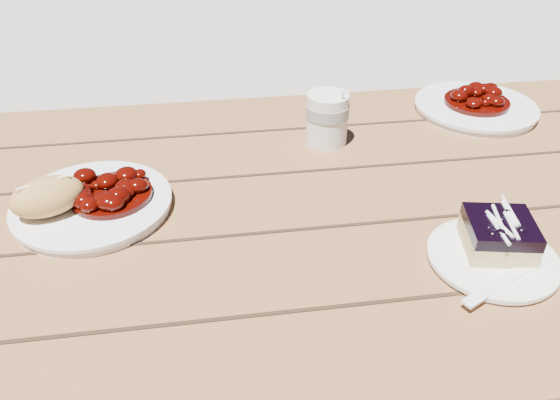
{
  "coord_description": "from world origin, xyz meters",
  "views": [
    {
      "loc": [
        0.1,
        -0.7,
        1.24
      ],
      "look_at": [
        0.19,
        -0.09,
        0.81
      ],
      "focal_mm": 35.0,
      "sensor_mm": 36.0,
      "label": 1
    }
  ],
  "objects": [
    {
      "name": "coffee_cup",
      "position": [
        0.31,
        0.18,
        0.8
      ],
      "size": [
        0.08,
        0.08,
        0.09
      ],
      "primitive_type": "cylinder",
      "color": "white",
      "rests_on": "picnic_table"
    },
    {
      "name": "blueberry_cake",
      "position": [
        0.47,
        -0.17,
        0.78
      ],
      "size": [
        0.1,
        0.1,
        0.05
      ],
      "rotation": [
        0.0,
        0.0,
        -0.2
      ],
      "color": "#D1BB72",
      "rests_on": "dessert_plate"
    },
    {
      "name": "bread_roll",
      "position": [
        -0.14,
        -0.0,
        0.79
      ],
      "size": [
        0.13,
        0.11,
        0.05
      ],
      "primitive_type": "ellipsoid",
      "rotation": [
        0.0,
        0.0,
        0.43
      ],
      "color": "tan",
      "rests_on": "main_plate"
    },
    {
      "name": "main_plate",
      "position": [
        -0.09,
        0.02,
        0.76
      ],
      "size": [
        0.23,
        0.23,
        0.02
      ],
      "primitive_type": "cylinder",
      "color": "white",
      "rests_on": "picnic_table"
    },
    {
      "name": "second_plate",
      "position": [
        0.65,
        0.27,
        0.76
      ],
      "size": [
        0.24,
        0.24,
        0.02
      ],
      "primitive_type": "cylinder",
      "color": "white",
      "rests_on": "picnic_table"
    },
    {
      "name": "goulash_stew",
      "position": [
        -0.06,
        0.02,
        0.79
      ],
      "size": [
        0.12,
        0.12,
        0.04
      ],
      "primitive_type": null,
      "color": "#3B0502",
      "rests_on": "main_plate"
    },
    {
      "name": "second_stew",
      "position": [
        0.65,
        0.27,
        0.79
      ],
      "size": [
        0.13,
        0.13,
        0.04
      ],
      "primitive_type": null,
      "color": "#3B0502",
      "rests_on": "second_plate"
    },
    {
      "name": "picnic_table",
      "position": [
        0.0,
        -0.0,
        0.59
      ],
      "size": [
        2.0,
        1.55,
        0.75
      ],
      "color": "brown",
      "rests_on": "ground"
    },
    {
      "name": "dessert_plate",
      "position": [
        0.46,
        -0.19,
        0.76
      ],
      "size": [
        0.17,
        0.17,
        0.01
      ],
      "primitive_type": "cylinder",
      "color": "white",
      "rests_on": "picnic_table"
    },
    {
      "name": "fork_dessert",
      "position": [
        0.44,
        -0.24,
        0.76
      ],
      "size": [
        0.15,
        0.09,
        0.0
      ],
      "primitive_type": null,
      "rotation": [
        0.0,
        0.0,
        -1.11
      ],
      "color": "white",
      "rests_on": "dessert_plate"
    }
  ]
}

